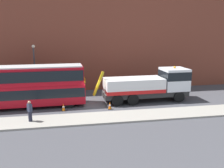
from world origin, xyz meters
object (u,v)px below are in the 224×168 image
object	(u,v)px
traffic_cone_near_bus	(63,107)
street_lamp	(35,66)
recovery_tow_truck	(150,85)
traffic_cone_midway	(110,106)
double_decker_bus	(27,85)
pedestrian_onlooker	(30,111)

from	to	relation	value
traffic_cone_near_bus	street_lamp	xyz separation A→B (m)	(-3.17, 6.18, 3.13)
recovery_tow_truck	traffic_cone_midway	world-z (taller)	recovery_tow_truck
double_decker_bus	traffic_cone_near_bus	world-z (taller)	double_decker_bus
traffic_cone_midway	recovery_tow_truck	bearing A→B (deg)	23.91
traffic_cone_midway	street_lamp	xyz separation A→B (m)	(-7.52, 6.46, 3.13)
double_decker_bus	traffic_cone_near_bus	bearing A→B (deg)	-29.11
double_decker_bus	pedestrian_onlooker	xyz separation A→B (m)	(0.81, -4.40, -1.25)
double_decker_bus	pedestrian_onlooker	size ratio (longest dim) A/B	6.49
traffic_cone_near_bus	traffic_cone_midway	distance (m)	4.36
recovery_tow_truck	traffic_cone_near_bus	distance (m)	9.29
recovery_tow_truck	street_lamp	bearing A→B (deg)	158.52
pedestrian_onlooker	street_lamp	size ratio (longest dim) A/B	0.29
traffic_cone_midway	double_decker_bus	bearing A→B (deg)	165.20
traffic_cone_near_bus	traffic_cone_midway	world-z (taller)	same
recovery_tow_truck	traffic_cone_near_bus	xyz separation A→B (m)	(-9.00, -1.78, -1.42)
recovery_tow_truck	double_decker_bus	xyz separation A→B (m)	(-12.40, -0.01, 0.47)
traffic_cone_midway	street_lamp	world-z (taller)	street_lamp
pedestrian_onlooker	traffic_cone_near_bus	world-z (taller)	pedestrian_onlooker
double_decker_bus	pedestrian_onlooker	distance (m)	4.64
recovery_tow_truck	traffic_cone_near_bus	bearing A→B (deg)	-170.42
traffic_cone_near_bus	traffic_cone_midway	bearing A→B (deg)	-3.68
pedestrian_onlooker	traffic_cone_near_bus	distance (m)	3.74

